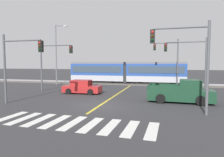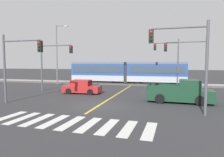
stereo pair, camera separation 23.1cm
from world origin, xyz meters
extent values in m
plane|color=#333335|center=(0.00, 0.00, 0.00)|extent=(200.00, 200.00, 0.00)
cube|color=#56514C|center=(0.00, 17.11, 0.09)|extent=(120.00, 4.00, 0.18)
cube|color=#939399|center=(0.00, 16.39, 0.23)|extent=(120.00, 0.08, 0.10)
cube|color=#939399|center=(0.00, 17.83, 0.23)|extent=(120.00, 0.08, 0.10)
cube|color=#B7BAC1|center=(-5.78, 17.11, 0.98)|extent=(9.00, 2.60, 0.90)
cube|color=#284C9E|center=(-5.78, 17.11, 2.38)|extent=(9.00, 2.60, 1.90)
cube|color=#384756|center=(-5.78, 15.79, 2.43)|extent=(8.28, 0.04, 1.04)
cube|color=slate|center=(-5.78, 17.11, 3.47)|extent=(9.00, 2.39, 0.28)
cylinder|color=black|center=(-3.30, 17.11, 0.53)|extent=(0.70, 0.20, 0.70)
cylinder|color=black|center=(-8.25, 17.11, 0.53)|extent=(0.70, 0.20, 0.70)
cube|color=#B7BAC1|center=(3.72, 17.11, 0.98)|extent=(9.00, 2.60, 0.90)
cube|color=#284C9E|center=(3.72, 17.11, 2.38)|extent=(9.00, 2.60, 1.90)
cube|color=#384756|center=(3.72, 15.79, 2.43)|extent=(8.28, 0.04, 1.04)
cube|color=slate|center=(3.72, 17.11, 3.47)|extent=(9.00, 2.39, 0.28)
cylinder|color=black|center=(6.20, 17.11, 0.53)|extent=(0.70, 0.20, 0.70)
cylinder|color=black|center=(1.25, 17.11, 0.53)|extent=(0.70, 0.20, 0.70)
cube|color=#2D2D2D|center=(-1.03, 17.11, 1.68)|extent=(0.50, 2.34, 2.80)
cube|color=silver|center=(-4.40, -4.68, 0.00)|extent=(0.66, 2.82, 0.01)
cube|color=silver|center=(-3.30, -4.71, 0.00)|extent=(0.66, 2.82, 0.01)
cube|color=silver|center=(-2.20, -4.75, 0.00)|extent=(0.66, 2.82, 0.01)
cube|color=silver|center=(-1.10, -4.79, 0.00)|extent=(0.66, 2.82, 0.01)
cube|color=silver|center=(0.00, -4.83, 0.00)|extent=(0.66, 2.82, 0.01)
cube|color=silver|center=(1.10, -4.87, 0.00)|extent=(0.66, 2.82, 0.01)
cube|color=silver|center=(2.20, -4.91, 0.00)|extent=(0.66, 2.82, 0.01)
cube|color=silver|center=(3.30, -4.95, 0.00)|extent=(0.66, 2.82, 0.01)
cube|color=silver|center=(4.40, -4.99, 0.00)|extent=(0.66, 2.82, 0.01)
cube|color=gold|center=(0.00, 6.14, 0.00)|extent=(0.20, 17.94, 0.01)
cube|color=#B22323|center=(-3.93, 5.72, 0.52)|extent=(4.25, 1.82, 0.72)
cube|color=#B22323|center=(-4.03, 5.72, 1.20)|extent=(2.14, 1.58, 0.64)
cube|color=#384756|center=(-3.03, 5.74, 1.20)|extent=(0.14, 1.43, 0.52)
cube|color=#384756|center=(-4.05, 6.50, 1.20)|extent=(1.79, 0.09, 0.48)
cylinder|color=black|center=(-2.69, 6.60, 0.32)|extent=(0.65, 0.24, 0.64)
cylinder|color=black|center=(-2.65, 4.90, 0.32)|extent=(0.65, 0.24, 0.64)
cylinder|color=black|center=(-5.21, 6.53, 0.32)|extent=(0.65, 0.24, 0.64)
cylinder|color=black|center=(-5.17, 4.83, 0.32)|extent=(0.65, 0.24, 0.64)
cube|color=#193D28|center=(6.29, 3.05, 0.66)|extent=(5.50, 2.25, 0.96)
cube|color=#193D28|center=(7.10, 3.00, 1.56)|extent=(1.80, 1.93, 0.84)
cube|color=#384756|center=(7.85, 2.96, 1.58)|extent=(0.19, 1.70, 0.66)
cube|color=#193D28|center=(5.13, 4.03, 1.32)|extent=(2.70, 0.27, 0.36)
cube|color=#193D28|center=(5.03, 2.19, 1.32)|extent=(2.70, 0.27, 0.36)
cube|color=#193D28|center=(3.66, 3.19, 1.32)|extent=(0.23, 1.96, 0.36)
cylinder|color=black|center=(7.91, 3.94, 0.40)|extent=(0.81, 0.32, 0.80)
cylinder|color=black|center=(7.80, 1.98, 0.40)|extent=(0.81, 0.32, 0.80)
cylinder|color=black|center=(4.78, 4.11, 0.40)|extent=(0.81, 0.32, 0.80)
cylinder|color=black|center=(4.68, 2.15, 0.40)|extent=(0.81, 0.32, 0.80)
cylinder|color=#515459|center=(6.65, 12.81, 3.30)|extent=(0.18, 0.18, 6.60)
cylinder|color=#515459|center=(5.15, 12.81, 6.10)|extent=(3.00, 0.12, 0.12)
cube|color=black|center=(3.65, 12.81, 5.60)|extent=(0.32, 0.28, 0.90)
sphere|color=red|center=(3.65, 12.66, 5.87)|extent=(0.18, 0.18, 0.18)
sphere|color=#3A2706|center=(3.65, 12.66, 5.60)|extent=(0.18, 0.18, 0.18)
sphere|color=black|center=(3.65, 12.66, 5.33)|extent=(0.18, 0.18, 0.18)
cylinder|color=#515459|center=(-9.69, 6.63, 3.00)|extent=(0.18, 0.18, 6.00)
cylinder|color=#515459|center=(-7.69, 6.63, 5.51)|extent=(4.00, 0.12, 0.12)
cube|color=black|center=(-5.69, 6.63, 5.01)|extent=(0.32, 0.28, 0.90)
sphere|color=red|center=(-5.69, 6.48, 5.28)|extent=(0.18, 0.18, 0.18)
sphere|color=#3A2706|center=(-5.69, 6.48, 5.01)|extent=(0.18, 0.18, 0.18)
sphere|color=black|center=(-5.69, 6.48, 4.74)|extent=(0.18, 0.18, 0.18)
cylinder|color=#515459|center=(-8.02, -1.01, 2.88)|extent=(0.18, 0.18, 5.76)
cylinder|color=#515459|center=(-6.27, -1.01, 5.20)|extent=(3.50, 0.12, 0.12)
cube|color=black|center=(-4.52, -1.01, 4.70)|extent=(0.32, 0.28, 0.90)
sphere|color=red|center=(-4.52, -1.16, 4.97)|extent=(0.18, 0.18, 0.18)
sphere|color=#3A2706|center=(-4.52, -1.16, 4.70)|extent=(0.18, 0.18, 0.18)
sphere|color=black|center=(-4.52, -1.16, 4.43)|extent=(0.18, 0.18, 0.18)
cylinder|color=#515459|center=(9.05, 7.14, 2.99)|extent=(0.18, 0.18, 5.99)
cylinder|color=#515459|center=(7.05, 7.14, 5.58)|extent=(4.00, 0.12, 0.12)
cube|color=black|center=(5.05, 7.14, 5.08)|extent=(0.32, 0.28, 0.90)
sphere|color=red|center=(5.05, 6.99, 5.35)|extent=(0.18, 0.18, 0.18)
sphere|color=#3A2706|center=(5.05, 6.99, 5.08)|extent=(0.18, 0.18, 0.18)
sphere|color=black|center=(5.05, 6.99, 4.81)|extent=(0.18, 0.18, 0.18)
cylinder|color=#515459|center=(7.63, -1.09, 3.03)|extent=(0.18, 0.18, 6.06)
cylinder|color=#515459|center=(5.88, -1.09, 5.67)|extent=(3.50, 0.12, 0.12)
cube|color=black|center=(4.13, -1.09, 5.17)|extent=(0.32, 0.28, 0.90)
sphere|color=red|center=(4.13, -1.24, 5.44)|extent=(0.18, 0.18, 0.18)
sphere|color=#3A2706|center=(4.13, -1.24, 5.17)|extent=(0.18, 0.18, 0.18)
sphere|color=black|center=(4.13, -1.24, 4.90)|extent=(0.18, 0.18, 0.18)
cylinder|color=slate|center=(-11.72, 13.65, 4.73)|extent=(0.20, 0.20, 9.47)
cylinder|color=slate|center=(-10.85, 13.65, 9.27)|extent=(1.73, 0.12, 0.12)
cube|color=#B2B2B7|center=(-9.98, 13.65, 9.17)|extent=(0.56, 0.28, 0.20)
camera|label=1|loc=(4.90, -14.95, 3.33)|focal=32.00mm
camera|label=2|loc=(5.12, -14.89, 3.33)|focal=32.00mm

